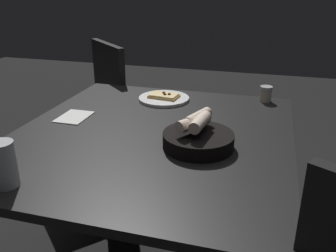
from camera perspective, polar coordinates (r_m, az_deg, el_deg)
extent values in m
cube|color=black|center=(1.42, -2.46, -1.60)|extent=(1.17, 1.06, 0.03)
cylinder|color=black|center=(2.18, -9.81, -3.48)|extent=(0.04, 0.04, 0.69)
cylinder|color=black|center=(1.99, 15.68, -6.63)|extent=(0.04, 0.04, 0.69)
cylinder|color=white|center=(1.79, -0.65, 4.33)|extent=(0.25, 0.25, 0.01)
cube|color=#DBAC5A|center=(1.79, -0.65, 4.69)|extent=(0.11, 0.15, 0.01)
cube|color=#F3D68D|center=(1.79, -0.65, 4.94)|extent=(0.10, 0.14, 0.01)
sphere|color=brown|center=(1.80, -0.67, 5.20)|extent=(0.02, 0.02, 0.02)
sphere|color=brown|center=(1.78, 0.20, 4.98)|extent=(0.02, 0.02, 0.02)
sphere|color=brown|center=(1.77, -0.49, 4.96)|extent=(0.02, 0.02, 0.02)
cylinder|color=black|center=(1.29, 4.76, -2.23)|extent=(0.25, 0.25, 0.05)
cylinder|color=beige|center=(1.27, 3.97, 0.54)|extent=(0.14, 0.11, 0.04)
cylinder|color=beige|center=(1.30, 4.72, 1.38)|extent=(0.14, 0.08, 0.04)
cylinder|color=beige|center=(1.26, 5.08, 0.59)|extent=(0.13, 0.06, 0.04)
cylinder|color=#9E1F14|center=(1.25, 3.46, -3.43)|extent=(0.06, 0.06, 0.03)
cylinder|color=silver|center=(1.14, -24.34, -5.51)|extent=(0.07, 0.07, 0.14)
cylinder|color=#BF8C15|center=(1.15, -24.03, -7.28)|extent=(0.06, 0.06, 0.05)
cylinder|color=#BFB299|center=(1.83, 15.07, 4.66)|extent=(0.06, 0.06, 0.06)
cylinder|color=maroon|center=(1.83, 15.03, 4.28)|extent=(0.05, 0.05, 0.03)
cylinder|color=#B7B7BC|center=(1.82, 15.18, 5.79)|extent=(0.06, 0.06, 0.01)
cube|color=white|center=(1.62, -14.51, 1.40)|extent=(0.16, 0.12, 0.00)
cube|color=#2D2D2D|center=(2.32, -13.40, -0.35)|extent=(0.62, 0.62, 0.04)
cube|color=black|center=(2.30, -9.24, 6.73)|extent=(0.31, 0.33, 0.49)
cylinder|color=black|center=(2.53, -18.43, -4.29)|extent=(0.03, 0.03, 0.39)
cylinder|color=black|center=(2.20, -15.99, -8.18)|extent=(0.03, 0.03, 0.39)
cylinder|color=black|center=(2.62, -10.41, -2.50)|extent=(0.03, 0.03, 0.39)
cylinder|color=black|center=(2.31, -6.90, -5.92)|extent=(0.03, 0.03, 0.39)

